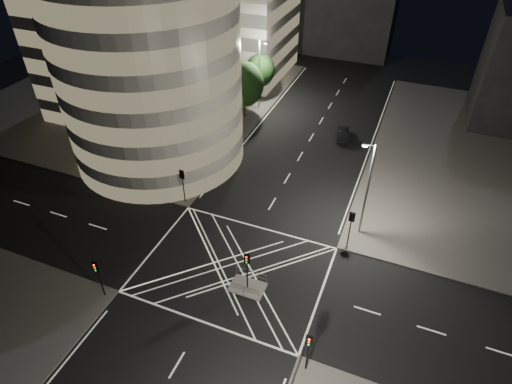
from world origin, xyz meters
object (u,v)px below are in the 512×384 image
at_px(traffic_signal_nl, 98,273).
at_px(traffic_signal_fr, 351,223).
at_px(traffic_signal_nr, 309,346).
at_px(traffic_signal_island, 247,265).
at_px(central_island, 248,287).
at_px(street_lamp_left_near, 199,133).
at_px(sedan, 343,134).
at_px(traffic_signal_fl, 182,180).
at_px(street_lamp_left_far, 260,73).
at_px(street_lamp_right_far, 367,188).

height_order(traffic_signal_nl, traffic_signal_fr, same).
height_order(traffic_signal_nr, traffic_signal_island, same).
bearing_deg(central_island, traffic_signal_island, 0.00).
xyz_separation_m(traffic_signal_nr, traffic_signal_island, (-6.80, 5.30, 0.00)).
bearing_deg(traffic_signal_nr, street_lamp_left_near, 134.13).
height_order(traffic_signal_fr, street_lamp_left_near, street_lamp_left_near).
xyz_separation_m(traffic_signal_fr, sedan, (-4.93, 19.50, -2.25)).
relative_size(traffic_signal_nl, traffic_signal_island, 1.00).
height_order(traffic_signal_fl, traffic_signal_nr, same).
height_order(central_island, street_lamp_left_far, street_lamp_left_far).
height_order(central_island, traffic_signal_nl, traffic_signal_nl).
bearing_deg(central_island, traffic_signal_nr, -37.93).
xyz_separation_m(traffic_signal_nl, street_lamp_left_near, (-0.64, 18.80, 2.63)).
xyz_separation_m(traffic_signal_fr, street_lamp_right_far, (0.64, 2.20, 2.63)).
relative_size(traffic_signal_fl, traffic_signal_fr, 1.00).
bearing_deg(traffic_signal_nl, central_island, 26.14).
relative_size(street_lamp_left_far, sedan, 2.46).
xyz_separation_m(traffic_signal_island, street_lamp_left_near, (-11.44, 13.50, 2.63)).
bearing_deg(traffic_signal_fr, street_lamp_right_far, 73.89).
relative_size(traffic_signal_island, street_lamp_left_far, 0.40).
relative_size(street_lamp_left_near, sedan, 2.46).
bearing_deg(traffic_signal_fl, street_lamp_right_far, 6.88).
distance_m(traffic_signal_fl, traffic_signal_fr, 17.60).
distance_m(traffic_signal_fr, traffic_signal_nr, 13.60).
xyz_separation_m(central_island, street_lamp_left_far, (-11.44, 31.50, 5.47)).
bearing_deg(central_island, street_lamp_left_near, 130.27).
bearing_deg(traffic_signal_fl, traffic_signal_nl, -90.00).
distance_m(central_island, traffic_signal_island, 2.84).
distance_m(traffic_signal_island, street_lamp_left_near, 17.89).
distance_m(traffic_signal_island, street_lamp_right_far, 13.13).
relative_size(central_island, street_lamp_left_far, 0.30).
height_order(traffic_signal_island, street_lamp_left_near, street_lamp_left_near).
xyz_separation_m(traffic_signal_island, sedan, (1.87, 27.80, -2.25)).
bearing_deg(traffic_signal_island, traffic_signal_nl, -153.86).
xyz_separation_m(traffic_signal_nl, street_lamp_right_far, (18.24, 15.80, 2.63)).
xyz_separation_m(street_lamp_left_near, street_lamp_right_far, (18.87, -3.00, 0.00)).
xyz_separation_m(central_island, traffic_signal_nr, (6.80, -5.30, 2.84)).
distance_m(traffic_signal_fr, traffic_signal_island, 10.73).
xyz_separation_m(traffic_signal_fr, street_lamp_left_far, (-18.24, 23.20, 2.63)).
bearing_deg(central_island, street_lamp_right_far, 54.70).
bearing_deg(traffic_signal_fr, central_island, -129.33).
height_order(traffic_signal_nl, street_lamp_left_near, street_lamp_left_near).
distance_m(street_lamp_left_far, street_lamp_right_far, 28.23).
height_order(central_island, street_lamp_left_near, street_lamp_left_near).
relative_size(central_island, traffic_signal_nl, 0.75).
bearing_deg(sedan, traffic_signal_fr, 94.49).
distance_m(traffic_signal_nr, sedan, 33.54).
relative_size(central_island, traffic_signal_fr, 0.75).
relative_size(traffic_signal_fl, sedan, 0.98).
distance_m(traffic_signal_nr, street_lamp_right_far, 16.03).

